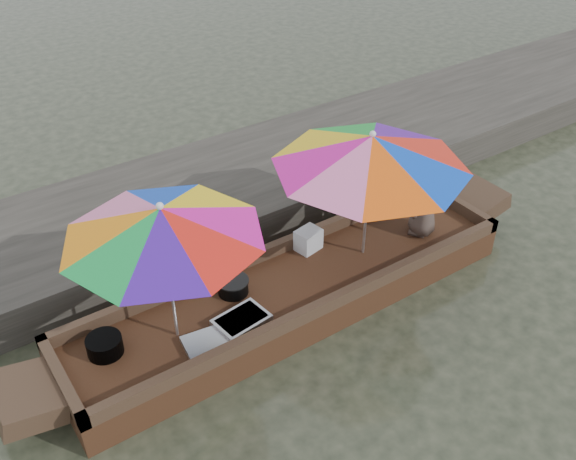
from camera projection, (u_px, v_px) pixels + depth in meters
water at (293, 307)px, 7.19m from camera, size 80.00×80.00×0.00m
dock at (199, 201)px, 8.53m from camera, size 22.00×2.20×0.50m
boat_hull at (293, 295)px, 7.09m from camera, size 5.19×1.20×0.35m
cooking_pot at (105, 346)px, 6.10m from camera, size 0.34×0.34×0.18m
tray_crayfish at (242, 321)px, 6.44m from camera, size 0.57×0.43×0.09m
tray_scallop at (211, 342)px, 6.22m from camera, size 0.57×0.44×0.06m
charcoal_grill at (233, 287)px, 6.82m from camera, size 0.33×0.33×0.15m
supply_bag at (308, 240)px, 7.42m from camera, size 0.32×0.27×0.26m
vendor at (426, 195)px, 7.48m from camera, size 0.61×0.56×1.04m
umbrella_bow at (169, 274)px, 5.90m from camera, size 1.93×1.93×1.55m
umbrella_stern at (368, 195)px, 7.00m from camera, size 2.16×2.16×1.55m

